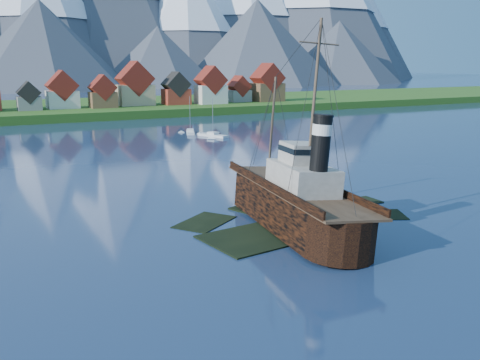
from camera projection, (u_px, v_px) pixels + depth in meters
name	position (u px, v px, depth m)	size (l,w,h in m)	color
ground	(290.00, 225.00, 66.64)	(1400.00, 1400.00, 0.00)	navy
shoal	(293.00, 221.00, 69.38)	(31.71, 21.24, 1.14)	black
shore_bank	(62.00, 112.00, 214.26)	(600.00, 80.00, 3.20)	#254E16
seawall	(81.00, 122.00, 181.26)	(600.00, 2.50, 2.00)	#3F3D38
tugboat_wreck	(286.00, 199.00, 66.55)	(7.64, 32.91, 26.08)	black
sailboat_d	(190.00, 133.00, 151.61)	(4.56, 8.17, 10.87)	silver
sailboat_e	(213.00, 136.00, 145.19)	(5.86, 9.53, 10.87)	silver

